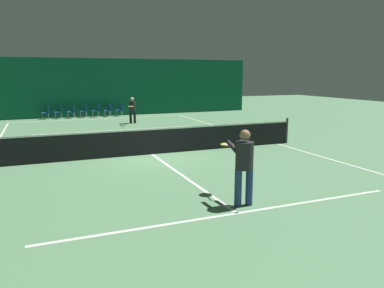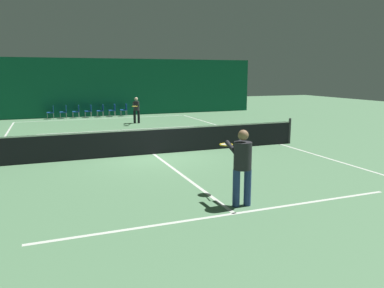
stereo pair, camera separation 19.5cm
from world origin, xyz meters
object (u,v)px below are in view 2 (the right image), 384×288
object	(u,v)px
player_far	(136,108)
courtside_chair_5	(113,109)
courtside_chair_0	(51,111)
player_near	(242,162)
tennis_net	(153,140)
courtside_chair_1	(64,111)
courtside_chair_3	(89,110)
courtside_chair_6	(125,109)
courtside_chair_4	(101,110)
courtside_chair_2	(77,111)

from	to	relation	value
player_far	courtside_chair_5	distance (m)	4.25
courtside_chair_0	courtside_chair_5	world-z (taller)	same
player_near	tennis_net	bearing A→B (deg)	8.87
tennis_net	courtside_chair_0	bearing A→B (deg)	104.26
courtside_chair_1	tennis_net	bearing A→B (deg)	10.90
courtside_chair_1	courtside_chair_3	xyz separation A→B (m)	(1.60, 0.00, 0.00)
player_far	courtside_chair_6	size ratio (longest dim) A/B	1.84
courtside_chair_0	courtside_chair_1	size ratio (longest dim) A/B	1.00
courtside_chair_4	courtside_chair_5	xyz separation A→B (m)	(0.80, 0.00, 0.00)
courtside_chair_0	player_far	bearing A→B (deg)	48.33
courtside_chair_3	courtside_chair_4	world-z (taller)	same
courtside_chair_1	courtside_chair_4	world-z (taller)	same
player_near	courtside_chair_1	size ratio (longest dim) A/B	2.06
player_near	courtside_chair_2	bearing A→B (deg)	11.55
courtside_chair_3	courtside_chair_5	distance (m)	1.60
player_near	courtside_chair_0	world-z (taller)	player_near
player_far	courtside_chair_4	world-z (taller)	player_far
courtside_chair_3	courtside_chair_6	size ratio (longest dim) A/B	1.00
courtside_chair_5	player_far	bearing A→B (deg)	9.42
courtside_chair_6	courtside_chair_0	bearing A→B (deg)	-90.00
player_near	courtside_chair_4	world-z (taller)	player_near
courtside_chair_2	courtside_chair_5	size ratio (longest dim) A/B	1.00
courtside_chair_1	courtside_chair_4	xyz separation A→B (m)	(2.40, 0.00, 0.00)
courtside_chair_3	courtside_chair_6	distance (m)	2.40
tennis_net	courtside_chair_6	xyz separation A→B (m)	(1.50, 12.98, -0.03)
courtside_chair_0	player_near	bearing A→B (deg)	10.95
player_far	courtside_chair_4	bearing A→B (deg)	-141.91
courtside_chair_2	courtside_chair_3	bearing A→B (deg)	90.00
courtside_chair_3	player_near	bearing A→B (deg)	3.83
player_near	courtside_chair_0	distance (m)	19.33
courtside_chair_2	courtside_chair_4	distance (m)	1.60
player_far	courtside_chair_4	size ratio (longest dim) A/B	1.84
tennis_net	courtside_chair_4	distance (m)	12.99
player_far	courtside_chair_5	world-z (taller)	player_far
player_far	courtside_chair_1	world-z (taller)	player_far
courtside_chair_5	courtside_chair_6	xyz separation A→B (m)	(0.80, 0.00, 0.00)
courtside_chair_1	courtside_chair_6	distance (m)	4.00
courtside_chair_0	courtside_chair_6	size ratio (longest dim) A/B	1.00
tennis_net	courtside_chair_5	distance (m)	13.00
courtside_chair_5	courtside_chair_0	bearing A→B (deg)	-90.00
player_near	courtside_chair_2	size ratio (longest dim) A/B	2.06
courtside_chair_4	courtside_chair_5	world-z (taller)	same
courtside_chair_2	courtside_chair_6	bearing A→B (deg)	90.00
courtside_chair_4	player_near	bearing A→B (deg)	1.42
courtside_chair_4	tennis_net	bearing A→B (deg)	0.44
player_near	courtside_chair_1	world-z (taller)	player_near
player_near	courtside_chair_5	world-z (taller)	player_near
courtside_chair_5	courtside_chair_6	world-z (taller)	same
courtside_chair_3	tennis_net	bearing A→B (deg)	3.96
courtside_chair_2	courtside_chair_6	size ratio (longest dim) A/B	1.00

